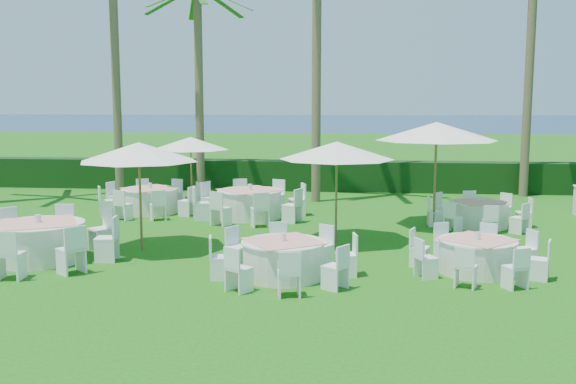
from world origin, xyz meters
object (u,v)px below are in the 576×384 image
at_px(banquet_table_a, 39,241).
at_px(umbrella_b, 337,151).
at_px(umbrella_d, 437,131).
at_px(banquet_table_d, 150,200).
at_px(banquet_table_b, 283,258).
at_px(umbrella_a, 139,152).
at_px(umbrella_c, 191,143).
at_px(banquet_table_c, 477,255).
at_px(banquet_table_e, 250,203).
at_px(banquet_table_f, 479,213).

height_order(banquet_table_a, umbrella_b, umbrella_b).
bearing_deg(umbrella_d, banquet_table_d, 170.31).
xyz_separation_m(banquet_table_a, banquet_table_b, (5.58, -0.79, -0.07)).
distance_m(umbrella_a, umbrella_c, 6.12).
distance_m(banquet_table_d, umbrella_c, 2.30).
bearing_deg(banquet_table_b, banquet_table_d, 125.32).
height_order(banquet_table_c, umbrella_b, umbrella_b).
xyz_separation_m(banquet_table_d, umbrella_c, (1.11, 0.98, 1.76)).
bearing_deg(umbrella_c, banquet_table_c, -42.93).
bearing_deg(banquet_table_c, banquet_table_e, 134.33).
relative_size(banquet_table_c, umbrella_b, 0.96).
bearing_deg(umbrella_b, banquet_table_e, 130.18).
bearing_deg(umbrella_b, umbrella_d, 40.07).
bearing_deg(banquet_table_d, banquet_table_b, -54.68).
distance_m(banquet_table_f, umbrella_c, 9.41).
distance_m(banquet_table_d, banquet_table_e, 3.37).
bearing_deg(banquet_table_c, umbrella_d, 93.39).
bearing_deg(umbrella_a, banquet_table_d, 105.64).
relative_size(banquet_table_a, umbrella_c, 1.37).
bearing_deg(banquet_table_f, umbrella_c, 165.71).
bearing_deg(umbrella_c, banquet_table_b, -63.99).
distance_m(umbrella_a, umbrella_d, 8.19).
distance_m(banquet_table_a, umbrella_b, 7.29).
bearing_deg(banquet_table_d, umbrella_a, -74.36).
relative_size(banquet_table_f, umbrella_c, 1.12).
distance_m(banquet_table_a, banquet_table_d, 6.41).
relative_size(banquet_table_e, umbrella_a, 1.20).
height_order(banquet_table_b, umbrella_d, umbrella_d).
relative_size(banquet_table_c, umbrella_c, 1.07).
bearing_deg(banquet_table_b, umbrella_a, 150.65).
bearing_deg(umbrella_a, umbrella_b, 16.23).
distance_m(umbrella_b, umbrella_c, 6.87).
height_order(umbrella_b, umbrella_d, umbrella_d).
height_order(banquet_table_a, banquet_table_f, banquet_table_a).
relative_size(banquet_table_c, banquet_table_e, 0.81).
bearing_deg(banquet_table_c, banquet_table_b, -169.18).
height_order(banquet_table_c, umbrella_d, umbrella_d).
relative_size(umbrella_a, umbrella_d, 0.84).
relative_size(banquet_table_c, banquet_table_f, 0.95).
bearing_deg(banquet_table_d, banquet_table_a, -94.39).
height_order(umbrella_a, umbrella_d, umbrella_d).
xyz_separation_m(banquet_table_c, umbrella_a, (-7.63, 1.30, 1.99)).
relative_size(banquet_table_a, umbrella_d, 1.04).
height_order(umbrella_b, umbrella_c, umbrella_b).
bearing_deg(umbrella_b, banquet_table_b, -105.85).
distance_m(banquet_table_c, umbrella_c, 11.01).
bearing_deg(banquet_table_d, banquet_table_e, -9.42).
height_order(banquet_table_a, banquet_table_e, banquet_table_a).
bearing_deg(banquet_table_d, umbrella_b, -31.99).
distance_m(banquet_table_c, banquet_table_d, 11.11).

